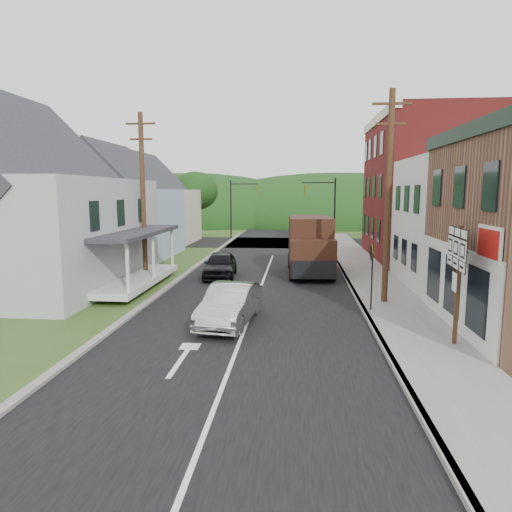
% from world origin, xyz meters
% --- Properties ---
extents(ground, '(120.00, 120.00, 0.00)m').
position_xyz_m(ground, '(0.00, 0.00, 0.00)').
color(ground, '#2D4719').
rests_on(ground, ground).
extents(road, '(9.00, 90.00, 0.02)m').
position_xyz_m(road, '(0.00, 10.00, 0.00)').
color(road, black).
rests_on(road, ground).
extents(cross_road, '(60.00, 9.00, 0.02)m').
position_xyz_m(cross_road, '(0.00, 27.00, 0.00)').
color(cross_road, black).
rests_on(cross_road, ground).
extents(sidewalk_right, '(2.80, 55.00, 0.15)m').
position_xyz_m(sidewalk_right, '(5.90, 8.00, 0.07)').
color(sidewalk_right, slate).
rests_on(sidewalk_right, ground).
extents(curb_right, '(0.20, 55.00, 0.15)m').
position_xyz_m(curb_right, '(4.55, 8.00, 0.07)').
color(curb_right, slate).
rests_on(curb_right, ground).
extents(curb_left, '(0.30, 55.00, 0.12)m').
position_xyz_m(curb_left, '(-4.65, 8.00, 0.06)').
color(curb_left, slate).
rests_on(curb_left, ground).
extents(storefront_white, '(8.00, 7.00, 6.50)m').
position_xyz_m(storefront_white, '(11.30, 7.50, 3.25)').
color(storefront_white, silver).
rests_on(storefront_white, ground).
extents(storefront_red, '(8.00, 12.00, 10.00)m').
position_xyz_m(storefront_red, '(11.30, 17.00, 5.00)').
color(storefront_red, maroon).
rests_on(storefront_red, ground).
extents(house_gray, '(10.20, 12.24, 8.35)m').
position_xyz_m(house_gray, '(-12.00, 6.00, 4.23)').
color(house_gray, '#AEB0B3').
rests_on(house_gray, ground).
extents(house_blue, '(7.14, 8.16, 7.28)m').
position_xyz_m(house_blue, '(-11.00, 17.00, 3.69)').
color(house_blue, '#99BDD1').
rests_on(house_blue, ground).
extents(house_cream, '(7.14, 8.16, 7.28)m').
position_xyz_m(house_cream, '(-11.50, 26.00, 3.69)').
color(house_cream, beige).
rests_on(house_cream, ground).
extents(utility_pole_right, '(1.60, 0.26, 9.00)m').
position_xyz_m(utility_pole_right, '(5.60, 3.50, 4.66)').
color(utility_pole_right, '#472D19').
rests_on(utility_pole_right, ground).
extents(utility_pole_left, '(1.60, 0.26, 9.00)m').
position_xyz_m(utility_pole_left, '(-6.50, 8.00, 4.66)').
color(utility_pole_left, '#472D19').
rests_on(utility_pole_left, ground).
extents(traffic_signal_right, '(2.87, 0.20, 6.00)m').
position_xyz_m(traffic_signal_right, '(4.30, 23.50, 3.76)').
color(traffic_signal_right, black).
rests_on(traffic_signal_right, ground).
extents(traffic_signal_left, '(2.87, 0.20, 6.00)m').
position_xyz_m(traffic_signal_left, '(-4.30, 30.50, 3.76)').
color(traffic_signal_left, black).
rests_on(traffic_signal_left, ground).
extents(tree_left_b, '(4.80, 4.80, 6.94)m').
position_xyz_m(tree_left_b, '(-17.00, 12.00, 4.88)').
color(tree_left_b, '#382616').
rests_on(tree_left_b, ground).
extents(tree_left_c, '(5.80, 5.80, 8.41)m').
position_xyz_m(tree_left_c, '(-19.00, 20.00, 5.94)').
color(tree_left_c, '#382616').
rests_on(tree_left_c, ground).
extents(tree_left_d, '(4.80, 4.80, 6.94)m').
position_xyz_m(tree_left_d, '(-9.00, 32.00, 4.88)').
color(tree_left_d, '#382616').
rests_on(tree_left_d, ground).
extents(forested_ridge, '(90.00, 30.00, 16.00)m').
position_xyz_m(forested_ridge, '(0.00, 55.00, 0.00)').
color(forested_ridge, black).
rests_on(forested_ridge, ground).
extents(silver_sedan, '(2.04, 4.56, 1.45)m').
position_xyz_m(silver_sedan, '(-0.60, 0.01, 0.73)').
color(silver_sedan, '#B3B4B9').
rests_on(silver_sedan, ground).
extents(dark_sedan, '(1.98, 4.34, 1.44)m').
position_xyz_m(dark_sedan, '(-2.50, 9.04, 0.72)').
color(dark_sedan, black).
rests_on(dark_sedan, ground).
extents(delivery_van, '(2.69, 6.10, 3.36)m').
position_xyz_m(delivery_van, '(2.59, 10.53, 1.70)').
color(delivery_van, black).
rests_on(delivery_van, ground).
extents(route_sign_cluster, '(0.27, 2.11, 3.70)m').
position_xyz_m(route_sign_cluster, '(6.70, -1.93, 2.55)').
color(route_sign_cluster, '#472D19').
rests_on(route_sign_cluster, sidewalk_right).
extents(warning_sign, '(0.12, 0.75, 2.71)m').
position_xyz_m(warning_sign, '(4.77, 2.00, 1.88)').
color(warning_sign, black).
rests_on(warning_sign, sidewalk_right).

